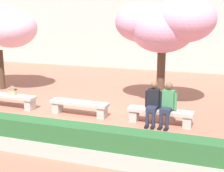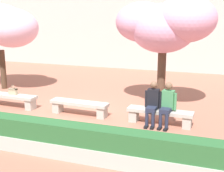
{
  "view_description": "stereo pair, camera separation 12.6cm",
  "coord_description": "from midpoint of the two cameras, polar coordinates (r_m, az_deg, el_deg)",
  "views": [
    {
      "loc": [
        4.08,
        -8.76,
        3.25
      ],
      "look_at": [
        1.05,
        0.2,
        1.0
      ],
      "focal_mm": 50.0,
      "sensor_mm": 36.0,
      "label": 1
    },
    {
      "loc": [
        4.19,
        -8.72,
        3.25
      ],
      "look_at": [
        1.05,
        0.2,
        1.0
      ],
      "focal_mm": 50.0,
      "sensor_mm": 36.0,
      "label": 2
    }
  ],
  "objects": [
    {
      "name": "person_seated_right",
      "position": [
        9.15,
        10.46,
        -3.05
      ],
      "size": [
        0.51,
        0.71,
        1.29
      ],
      "color": "black",
      "rests_on": "ground"
    },
    {
      "name": "planter_hedge_foreground",
      "position": [
        7.78,
        -14.49,
        -8.67
      ],
      "size": [
        10.64,
        0.5,
        0.8
      ],
      "color": "#ADA89E",
      "rests_on": "ground"
    },
    {
      "name": "stone_bench_center",
      "position": [
        9.34,
        9.15,
        -5.15
      ],
      "size": [
        1.95,
        0.49,
        0.45
      ],
      "color": "#ADA89E",
      "rests_on": "ground"
    },
    {
      "name": "cherry_tree_main",
      "position": [
        10.81,
        10.0,
        11.07
      ],
      "size": [
        3.41,
        2.33,
        3.78
      ],
      "color": "#513828",
      "rests_on": "ground"
    },
    {
      "name": "handbag",
      "position": [
        11.32,
        -17.35,
        -0.88
      ],
      "size": [
        0.3,
        0.15,
        0.34
      ],
      "color": "tan",
      "rests_on": "stone_bench_west_end"
    },
    {
      "name": "person_seated_left",
      "position": [
        9.22,
        7.84,
        -2.82
      ],
      "size": [
        0.51,
        0.68,
        1.29
      ],
      "color": "black",
      "rests_on": "ground"
    },
    {
      "name": "cherry_tree_secondary",
      "position": [
        13.96,
        -19.56,
        10.32
      ],
      "size": [
        3.57,
        2.41,
        3.59
      ],
      "color": "#473323",
      "rests_on": "ground"
    },
    {
      "name": "ground_plane",
      "position": [
        10.2,
        -5.61,
        -5.26
      ],
      "size": [
        100.0,
        100.0,
        0.0
      ],
      "primitive_type": "plane",
      "color": "#9E604C"
    },
    {
      "name": "stone_bench_near_west",
      "position": [
        10.11,
        -5.65,
        -3.61
      ],
      "size": [
        1.95,
        0.49,
        0.45
      ],
      "color": "#ADA89E",
      "rests_on": "ground"
    },
    {
      "name": "stone_bench_west_end",
      "position": [
        11.43,
        -17.65,
        -2.18
      ],
      "size": [
        1.95,
        0.49,
        0.45
      ],
      "color": "#ADA89E",
      "rests_on": "ground"
    }
  ]
}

